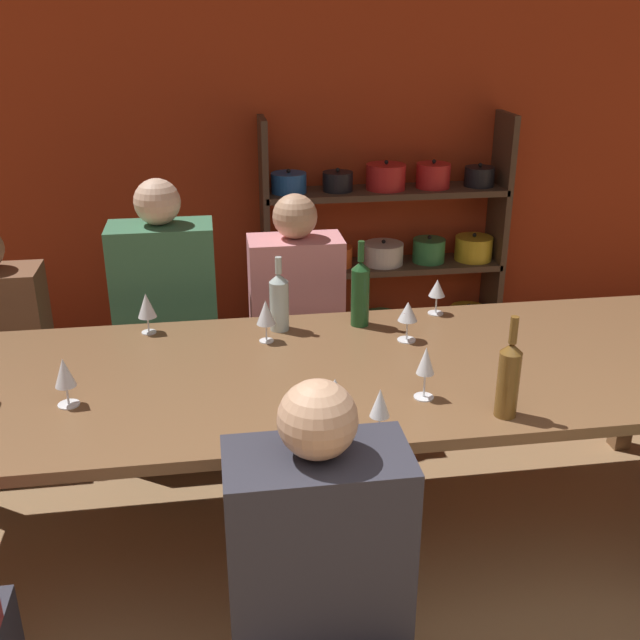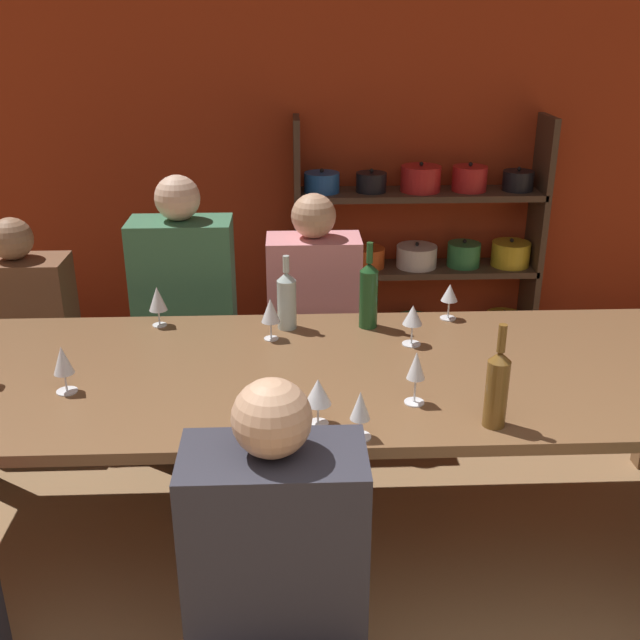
% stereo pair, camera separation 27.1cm
% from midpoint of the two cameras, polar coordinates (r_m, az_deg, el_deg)
% --- Properties ---
extents(wall_back_red, '(8.80, 0.06, 2.70)m').
position_cam_midpoint_polar(wall_back_red, '(4.50, -3.92, 15.15)').
color(wall_back_red, '#B23819').
rests_on(wall_back_red, ground_plane).
extents(shelf_unit, '(1.46, 0.30, 1.38)m').
position_cam_midpoint_polar(shelf_unit, '(4.55, 3.26, 5.29)').
color(shelf_unit, '#4C3828').
rests_on(shelf_unit, ground_plane).
extents(dining_table, '(3.16, 1.05, 0.74)m').
position_cam_midpoint_polar(dining_table, '(2.71, -2.55, -5.04)').
color(dining_table, brown).
rests_on(dining_table, ground_plane).
extents(wine_bottle_green, '(0.08, 0.08, 0.30)m').
position_cam_midpoint_polar(wine_bottle_green, '(2.98, -5.74, 1.43)').
color(wine_bottle_green, '#B2C6C1').
rests_on(wine_bottle_green, dining_table).
extents(wine_bottle_dark, '(0.07, 0.07, 0.34)m').
position_cam_midpoint_polar(wine_bottle_dark, '(2.37, 11.03, -4.41)').
color(wine_bottle_dark, brown).
rests_on(wine_bottle_dark, dining_table).
extents(wine_bottle_amber, '(0.07, 0.07, 0.35)m').
position_cam_midpoint_polar(wine_bottle_amber, '(3.00, 0.51, 2.10)').
color(wine_bottle_amber, '#1E4C23').
rests_on(wine_bottle_amber, dining_table).
extents(wine_glass_red_a, '(0.08, 0.08, 0.16)m').
position_cam_midpoint_polar(wine_glass_red_a, '(2.87, 4.03, 0.49)').
color(wine_glass_red_a, white).
rests_on(wine_glass_red_a, dining_table).
extents(wine_glass_empty_a, '(0.07, 0.07, 0.15)m').
position_cam_midpoint_polar(wine_glass_empty_a, '(3.14, 6.49, 2.30)').
color(wine_glass_empty_a, white).
rests_on(wine_glass_empty_a, dining_table).
extents(wine_glass_red_b, '(0.07, 0.07, 0.17)m').
position_cam_midpoint_polar(wine_glass_red_b, '(2.58, -21.79, -3.94)').
color(wine_glass_red_b, white).
rests_on(wine_glass_red_b, dining_table).
extents(wine_glass_white_b, '(0.07, 0.07, 0.17)m').
position_cam_midpoint_polar(wine_glass_white_b, '(2.88, -6.86, 0.44)').
color(wine_glass_white_b, white).
rests_on(wine_glass_white_b, dining_table).
extents(wine_glass_white_c, '(0.07, 0.07, 0.17)m').
position_cam_midpoint_polar(wine_glass_white_c, '(3.05, -15.59, 0.95)').
color(wine_glass_white_c, white).
rests_on(wine_glass_white_c, dining_table).
extents(wine_glass_white_d, '(0.07, 0.07, 0.15)m').
position_cam_midpoint_polar(wine_glass_white_d, '(2.24, 1.13, -6.58)').
color(wine_glass_white_d, white).
rests_on(wine_glass_white_d, dining_table).
extents(wine_glass_red_c, '(0.08, 0.08, 0.16)m').
position_cam_midpoint_polar(wine_glass_red_c, '(2.30, -2.25, -5.64)').
color(wine_glass_red_c, white).
rests_on(wine_glass_red_c, dining_table).
extents(wine_glass_empty_d, '(0.07, 0.07, 0.18)m').
position_cam_midpoint_polar(wine_glass_empty_d, '(2.44, 4.93, -3.31)').
color(wine_glass_empty_d, white).
rests_on(wine_glass_empty_d, dining_table).
extents(person_far_a, '(0.46, 0.57, 1.27)m').
position_cam_midpoint_polar(person_far_a, '(3.58, -13.51, -2.43)').
color(person_far_a, '#2D2D38').
rests_on(person_far_a, ground_plane).
extents(person_near_b, '(0.45, 0.57, 1.15)m').
position_cam_midpoint_polar(person_near_b, '(2.15, -4.08, -22.66)').
color(person_near_b, '#2D2D38').
rests_on(person_near_b, ground_plane).
extents(person_far_b, '(0.43, 0.54, 1.17)m').
position_cam_midpoint_polar(person_far_b, '(3.61, -3.94, -2.17)').
color(person_far_b, '#2D2D38').
rests_on(person_far_b, ground_plane).
extents(person_far_c, '(0.45, 0.57, 1.07)m').
position_cam_midpoint_polar(person_far_c, '(3.82, -24.90, -3.68)').
color(person_far_c, '#2D2D38').
rests_on(person_far_c, ground_plane).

